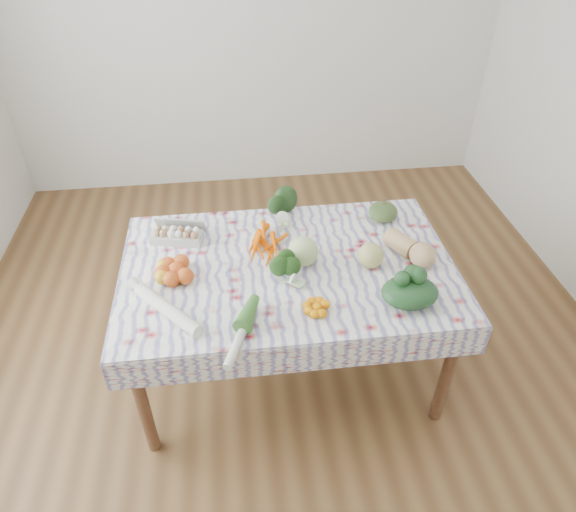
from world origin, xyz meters
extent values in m
plane|color=brown|center=(0.00, 0.00, 0.00)|extent=(4.50, 4.50, 0.00)
cube|color=silver|center=(0.00, 2.25, 1.40)|extent=(4.00, 0.04, 2.80)
cube|color=brown|center=(0.00, 0.00, 0.73)|extent=(1.60, 1.00, 0.04)
cylinder|color=brown|center=(-0.74, -0.44, 0.35)|extent=(0.06, 0.06, 0.71)
cylinder|color=brown|center=(0.74, -0.44, 0.35)|extent=(0.06, 0.06, 0.71)
cylinder|color=brown|center=(-0.74, 0.44, 0.35)|extent=(0.06, 0.06, 0.71)
cylinder|color=brown|center=(0.74, 0.44, 0.35)|extent=(0.06, 0.06, 0.71)
cube|color=white|center=(0.00, 0.00, 0.76)|extent=(1.66, 1.06, 0.01)
cube|color=#B2B2AC|center=(-0.56, 0.27, 0.80)|extent=(0.29, 0.17, 0.07)
cube|color=#F75F00|center=(-0.12, 0.16, 0.78)|extent=(0.32, 0.30, 0.05)
ellipsoid|color=#1D3A16|center=(0.02, 0.42, 0.84)|extent=(0.19, 0.17, 0.16)
ellipsoid|color=#3F5628|center=(0.57, 0.34, 0.81)|extent=(0.21, 0.21, 0.11)
sphere|color=#BAD282|center=(0.08, 0.01, 0.84)|extent=(0.18, 0.18, 0.15)
ellipsoid|color=tan|center=(0.62, -0.01, 0.83)|extent=(0.26, 0.31, 0.13)
cube|color=#D5541A|center=(-0.54, -0.02, 0.80)|extent=(0.30, 0.30, 0.09)
ellipsoid|color=#214A16|center=(-0.02, -0.12, 0.81)|extent=(0.18, 0.18, 0.10)
cube|color=orange|center=(0.09, -0.34, 0.79)|extent=(0.20, 0.20, 0.05)
sphere|color=#CBC46A|center=(0.40, -0.05, 0.83)|extent=(0.13, 0.13, 0.13)
ellipsoid|color=#163618|center=(0.51, -0.33, 0.82)|extent=(0.27, 0.22, 0.11)
cylinder|color=white|center=(-0.57, -0.28, 0.79)|extent=(0.33, 0.37, 0.06)
cylinder|color=silver|center=(-0.25, -0.45, 0.78)|extent=(0.18, 0.37, 0.04)
camera|label=1|loc=(-0.25, -1.97, 2.38)|focal=32.00mm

